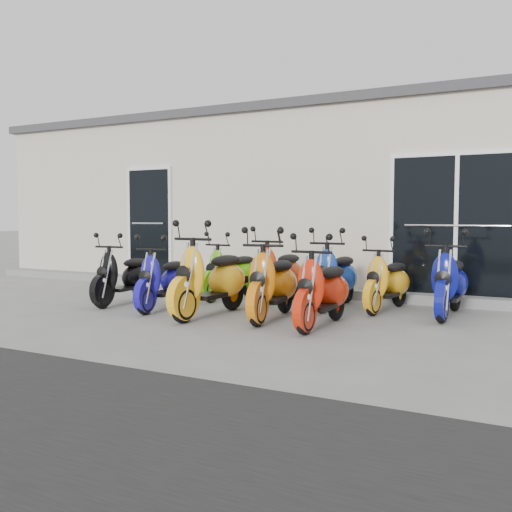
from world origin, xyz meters
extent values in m
plane|color=gray|center=(0.00, 0.00, 0.00)|extent=(80.00, 80.00, 0.00)
cube|color=beige|center=(0.00, 5.20, 1.60)|extent=(14.00, 6.00, 3.20)
cube|color=#3F3F42|center=(0.00, 5.20, 3.28)|extent=(14.20, 6.20, 0.16)
cube|color=gray|center=(0.00, 2.02, 0.07)|extent=(14.00, 0.40, 0.15)
cube|color=black|center=(-3.20, 2.17, 1.26)|extent=(1.07, 0.08, 2.22)
cube|color=black|center=(2.60, 2.17, 1.26)|extent=(2.02, 0.08, 2.22)
camera|label=1|loc=(3.91, -6.87, 1.34)|focal=40.00mm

